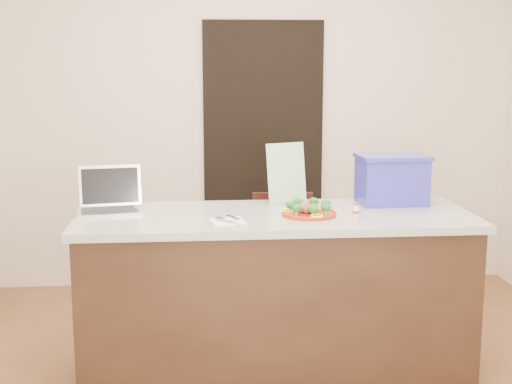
{
  "coord_description": "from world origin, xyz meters",
  "views": [
    {
      "loc": [
        -0.41,
        -3.35,
        1.71
      ],
      "look_at": [
        -0.11,
        0.2,
        1.05
      ],
      "focal_mm": 50.0,
      "sensor_mm": 36.0,
      "label": 1
    }
  ],
  "objects": [
    {
      "name": "room_shell",
      "position": [
        0.0,
        0.0,
        1.62
      ],
      "size": [
        4.0,
        4.0,
        4.0
      ],
      "color": "white",
      "rests_on": "ground"
    },
    {
      "name": "doorway",
      "position": [
        0.1,
        1.98,
        1.0
      ],
      "size": [
        0.9,
        0.02,
        2.0
      ],
      "primitive_type": "cube",
      "color": "black",
      "rests_on": "ground"
    },
    {
      "name": "island",
      "position": [
        0.0,
        0.25,
        0.46
      ],
      "size": [
        2.06,
        0.76,
        0.92
      ],
      "color": "black",
      "rests_on": "ground"
    },
    {
      "name": "plate",
      "position": [
        0.17,
        0.19,
        0.93
      ],
      "size": [
        0.28,
        0.28,
        0.02
      ],
      "rotation": [
        0.0,
        0.0,
        -0.26
      ],
      "color": "maroon",
      "rests_on": "island"
    },
    {
      "name": "meatballs",
      "position": [
        0.16,
        0.2,
        0.96
      ],
      "size": [
        0.11,
        0.11,
        0.04
      ],
      "color": "brown",
      "rests_on": "plate"
    },
    {
      "name": "broccoli",
      "position": [
        0.17,
        0.19,
        0.98
      ],
      "size": [
        0.24,
        0.23,
        0.04
      ],
      "color": "#144D1C",
      "rests_on": "plate"
    },
    {
      "name": "pepper_rings",
      "position": [
        0.17,
        0.19,
        0.94
      ],
      "size": [
        0.25,
        0.25,
        0.01
      ],
      "color": "yellow",
      "rests_on": "plate"
    },
    {
      "name": "napkin",
      "position": [
        -0.26,
        0.08,
        0.92
      ],
      "size": [
        0.18,
        0.18,
        0.01
      ],
      "primitive_type": "cube",
      "rotation": [
        0.0,
        0.0,
        0.16
      ],
      "color": "silver",
      "rests_on": "island"
    },
    {
      "name": "fork",
      "position": [
        -0.28,
        0.09,
        0.93
      ],
      "size": [
        0.1,
        0.16,
        0.0
      ],
      "rotation": [
        0.0,
        0.0,
        0.71
      ],
      "color": "#B7B6BB",
      "rests_on": "napkin"
    },
    {
      "name": "knife",
      "position": [
        -0.23,
        0.06,
        0.93
      ],
      "size": [
        0.07,
        0.21,
        0.01
      ],
      "rotation": [
        0.0,
        0.0,
        0.5
      ],
      "color": "silver",
      "rests_on": "napkin"
    },
    {
      "name": "yogurt_bottle",
      "position": [
        0.4,
        0.16,
        0.95
      ],
      "size": [
        0.03,
        0.03,
        0.06
      ],
      "rotation": [
        0.0,
        0.0,
        -0.18
      ],
      "color": "silver",
      "rests_on": "island"
    },
    {
      "name": "laptop",
      "position": [
        -0.87,
        0.4,
        0.98
      ],
      "size": [
        0.36,
        0.31,
        0.23
      ],
      "rotation": [
        0.0,
        0.0,
        0.17
      ],
      "color": "#B6B5BA",
      "rests_on": "island"
    },
    {
      "name": "leaflet",
      "position": [
        0.09,
        0.54,
        1.09
      ],
      "size": [
        0.24,
        0.13,
        0.33
      ],
      "primitive_type": "cube",
      "rotation": [
        -0.14,
        0.0,
        0.38
      ],
      "color": "silver",
      "rests_on": "island"
    },
    {
      "name": "blue_box",
      "position": [
        0.67,
        0.46,
        1.06
      ],
      "size": [
        0.39,
        0.29,
        0.27
      ],
      "rotation": [
        0.0,
        0.0,
        0.04
      ],
      "color": "#2C2CA0",
      "rests_on": "island"
    },
    {
      "name": "chair",
      "position": [
        0.14,
        0.99,
        0.5
      ],
      "size": [
        0.41,
        0.41,
        0.87
      ],
      "rotation": [
        0.0,
        0.0,
        -0.07
      ],
      "color": "#33130F",
      "rests_on": "ground"
    }
  ]
}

